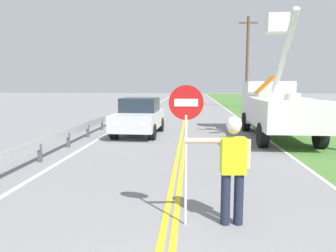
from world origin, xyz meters
name	(u,v)px	position (x,y,z in m)	size (l,w,h in m)	color
centerline_yellow_left	(185,119)	(-0.09, 20.00, 0.01)	(0.11, 110.00, 0.01)	yellow
centerline_yellow_right	(187,119)	(0.09, 20.00, 0.01)	(0.11, 110.00, 0.01)	yellow
edge_line_right	(240,119)	(3.60, 20.00, 0.01)	(0.12, 110.00, 0.01)	silver
edge_line_left	(133,118)	(-3.60, 20.00, 0.01)	(0.12, 110.00, 0.01)	silver
flagger_worker	(232,164)	(1.03, 3.56, 1.05)	(1.08, 0.27, 1.83)	#1E2338
stop_sign_paddle	(186,124)	(0.26, 3.49, 1.71)	(0.56, 0.04, 2.33)	silver
utility_bucket_truck	(276,105)	(4.08, 12.88, 1.41)	(2.79, 6.85, 5.39)	silver
oncoming_sedan_nearest	(139,117)	(-2.05, 13.02, 0.83)	(2.05, 4.17, 1.70)	silver
utility_pole_mid	(247,61)	(5.82, 31.32, 4.61)	(1.80, 0.28, 8.84)	brown
guardrail_left_shoulder	(108,118)	(-4.20, 15.56, 0.52)	(0.10, 32.00, 0.71)	#9EA0A3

